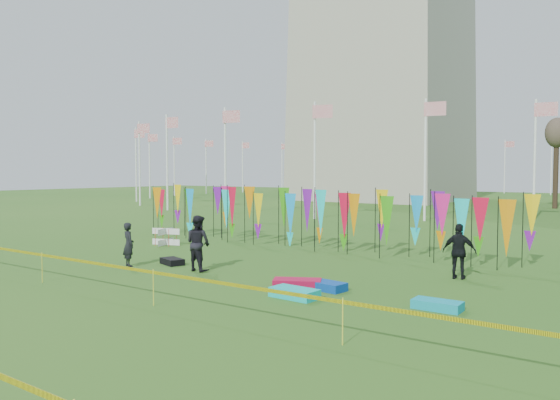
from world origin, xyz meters
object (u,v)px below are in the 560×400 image
Objects in this scene: person_left at (129,244)px; kite_bag_turquoise at (294,293)px; kite_bag_blue at (326,286)px; kite_bag_red at (297,283)px; person_right at (459,251)px; kite_bag_black at (172,261)px; box_kite at (166,237)px; person_mid at (198,243)px; kite_bag_teal at (437,305)px.

person_left reaches higher than kite_bag_turquoise.
kite_bag_red is at bearing -164.00° from kite_bag_blue.
kite_bag_black is (-9.02, -3.20, -0.73)m from person_right.
box_kite is 0.50× the size of person_left.
kite_bag_black is (3.91, -3.35, -0.27)m from box_kite.
kite_bag_red is at bearing 41.72° from person_right.
person_right is 9.60m from kite_bag_black.
kite_bag_red is at bearing -22.71° from box_kite.
kite_bag_red is at bearing 119.92° from kite_bag_turquoise.
person_mid is 8.18m from kite_bag_teal.
person_right is at bearing 55.41° from kite_bag_blue.
person_right is 1.26× the size of kite_bag_red.
kite_bag_turquoise is 1.34× the size of kite_bag_black.
person_mid is at bearing 17.91° from person_right.
person_left is 1.34× the size of kite_bag_teal.
kite_bag_teal is at bearing -157.90° from person_left.
kite_bag_black is (0.93, 1.13, -0.65)m from person_left.
kite_bag_black is at bearing -109.40° from person_left.
kite_bag_blue is 6.52m from kite_bag_black.
person_mid reaches higher than kite_bag_red.
box_kite is 0.70× the size of kite_bag_blue.
kite_bag_turquoise is (4.71, -1.38, -0.79)m from person_mid.
kite_bag_red is at bearing -6.78° from kite_bag_black.
person_left reaches higher than kite_bag_blue.
box_kite is 5.16m from kite_bag_black.
person_mid is at bearing 179.01° from kite_bag_blue.
person_mid is 4.97m from kite_bag_turquoise.
kite_bag_black is (-1.61, 0.36, -0.81)m from person_mid.
box_kite is 11.43m from kite_bag_turquoise.
person_left is 1.13× the size of kite_bag_red.
person_left reaches higher than kite_bag_red.
person_right is at bearing -136.28° from person_left.
person_mid is 1.62× the size of kite_bag_teal.
kite_bag_red is 4.03m from kite_bag_teal.
kite_bag_turquoise is at bearing -15.43° from kite_bag_black.
person_left is 7.31m from kite_bag_turquoise.
kite_bag_turquoise is (7.25, -0.62, -0.63)m from person_left.
person_right is (7.41, 3.56, -0.07)m from person_mid.
kite_bag_black is at bearing -9.29° from person_mid.
box_kite is at bearing -8.41° from person_right.
kite_bag_red is (9.62, -4.03, -0.26)m from box_kite.
kite_bag_blue is (10.42, -3.80, -0.27)m from box_kite.
person_left is 1.21× the size of kite_bag_turquoise.
person_left is at bearing -56.37° from box_kite.
kite_bag_blue reaches higher than kite_bag_black.
kite_bag_blue is 3.24m from kite_bag_teal.
box_kite is at bearing 159.98° from kite_bag_blue.
box_kite is 0.82× the size of kite_bag_black.
person_right reaches higher than kite_bag_red.
kite_bag_red is (-3.31, -3.88, -0.72)m from person_right.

